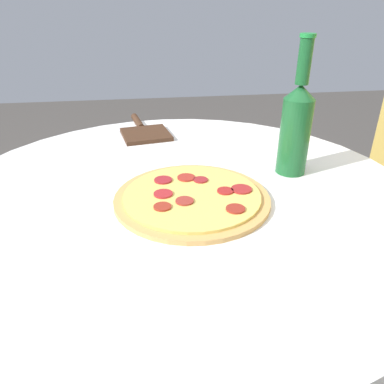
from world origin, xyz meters
name	(u,v)px	position (x,y,z in m)	size (l,w,h in m)	color
table	(181,257)	(0.00, 0.00, 0.58)	(1.06, 1.06, 0.77)	white
pizza	(192,197)	(0.06, 0.02, 0.78)	(0.33, 0.33, 0.02)	tan
beer_bottle	(296,125)	(-0.05, 0.28, 0.89)	(0.07, 0.07, 0.31)	#195628
pizza_paddle	(144,131)	(-0.39, -0.07, 0.77)	(0.28, 0.16, 0.02)	#422819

